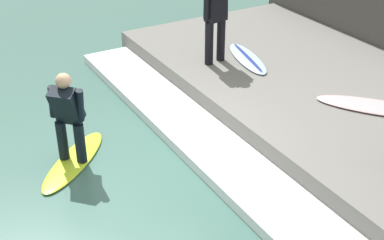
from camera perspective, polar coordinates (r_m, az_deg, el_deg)
The scene contains 8 objects.
ground_plane at distance 8.30m, azimuth -3.54°, elevation -5.21°, with size 28.00×28.00×0.00m, color #426B60.
concrete_ledge at distance 10.09m, azimuth 15.28°, elevation 1.93°, with size 4.40×9.52×0.45m, color slate.
wave_foam_crest at distance 8.64m, azimuth 2.04°, elevation -2.97°, with size 1.03×9.04×0.17m, color white.
surfboard_riding at distance 8.62m, azimuth -12.50°, elevation -4.27°, with size 1.64×1.62×0.06m.
surfer_riding at distance 8.19m, azimuth -13.13°, elevation 0.67°, with size 0.58×0.58×1.47m.
surfer_waiting_near at distance 10.47m, azimuth 2.54°, elevation 11.10°, with size 0.58×0.33×1.72m.
surfboard_waiting_near at distance 10.95m, azimuth 5.93°, elevation 6.57°, with size 0.83×1.73×0.07m.
surfboard_spare at distance 9.52m, azimuth 19.07°, elevation 1.34°, with size 1.71×1.90×0.06m.
Camera 1 is at (-2.96, -6.16, 4.72)m, focal length 50.00 mm.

